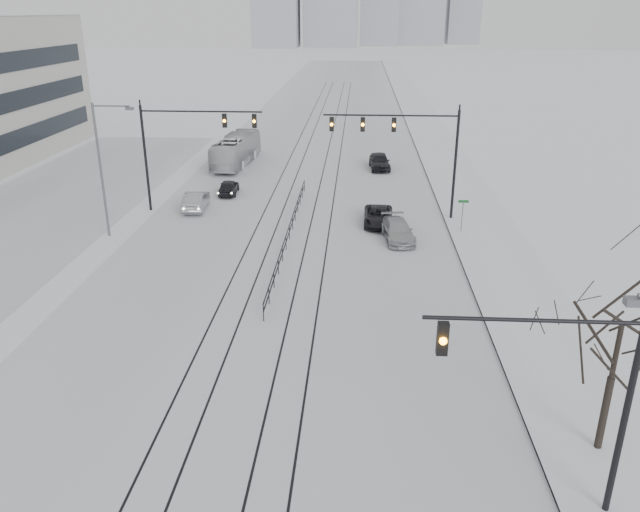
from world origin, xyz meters
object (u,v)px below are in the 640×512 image
Objects in this scene: sedan_nb_right at (398,231)px; sedan_nb_far at (380,161)px; bare_tree at (619,339)px; box_truck at (236,150)px; sedan_nb_front at (379,216)px; sedan_sb_outer at (196,201)px; traffic_mast_near at (573,386)px; sedan_sb_inner at (229,187)px.

sedan_nb_right is 20.13m from sedan_nb_far.
bare_tree is 1.34× the size of sedan_nb_far.
box_truck is (-14.23, 0.94, 0.69)m from sedan_nb_far.
sedan_nb_far is 14.28m from box_truck.
bare_tree is 47.29m from box_truck.
sedan_nb_front is at bearing -96.17° from sedan_nb_far.
bare_tree reaches higher than sedan_nb_front.
sedan_nb_front is at bearing 164.66° from sedan_sb_outer.
bare_tree is 0.58× the size of box_truck.
bare_tree reaches higher than sedan_sb_outer.
sedan_sb_inner is at bearing 116.20° from traffic_mast_near.
box_truck is (0.37, 15.05, 0.75)m from sedan_sb_outer.
sedan_sb_outer is 0.41× the size of box_truck.
sedan_nb_far is (14.60, 14.12, 0.06)m from sedan_sb_outer.
sedan_nb_front is (14.07, -2.79, -0.09)m from sedan_sb_outer.
traffic_mast_near is 1.92× the size of sedan_sb_inner.
sedan_sb_inner is at bearing 101.81° from box_truck.
box_truck is at bearing 116.16° from bare_tree.
box_truck is at bearing -86.08° from sedan_sb_inner.
sedan_sb_inner is 0.80× the size of sedan_nb_far.
box_truck is at bearing 117.82° from sedan_nb_right.
traffic_mast_near is 0.66× the size of box_truck.
traffic_mast_near is 1.53× the size of sedan_nb_far.
sedan_sb_inner is at bearing 121.58° from bare_tree.
traffic_mast_near is 24.87m from sedan_nb_right.
sedan_nb_right is (15.27, -6.00, -0.05)m from sedan_sb_outer.
box_truck is (-1.31, 10.65, 0.85)m from sedan_sb_inner.
sedan_nb_front is 16.91m from sedan_nb_far.
box_truck reaches higher than sedan_sb_outer.
sedan_sb_outer reaches higher than sedan_sb_inner.
bare_tree is 22.44m from sedan_nb_right.
traffic_mast_near is at bearing 117.61° from sedan_sb_outer.
sedan_sb_outer is 15.07m from box_truck.
sedan_sb_outer is 16.41m from sedan_nb_right.
traffic_mast_near reaches higher than sedan_nb_right.
bare_tree reaches higher than sedan_nb_far.
traffic_mast_near is at bearing -89.03° from sedan_nb_far.
box_truck reaches higher than sedan_nb_front.
sedan_nb_front is 3.43m from sedan_nb_right.
bare_tree is at bearing 118.48° from sedan_sb_inner.
sedan_nb_front is at bearing 132.32° from box_truck.
sedan_sb_outer is at bearing 151.06° from sedan_nb_right.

